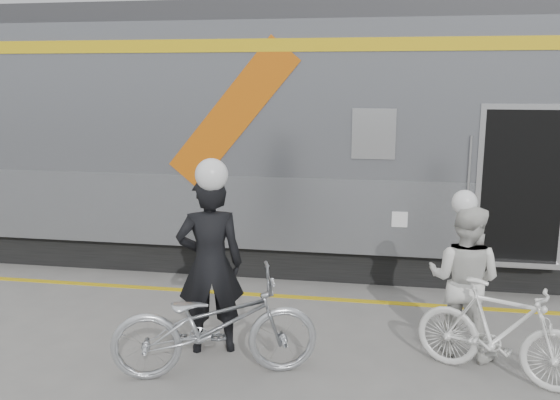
% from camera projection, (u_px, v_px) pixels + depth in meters
% --- Properties ---
extents(ground, '(90.00, 90.00, 0.00)m').
position_uv_depth(ground, '(315.00, 375.00, 6.12)').
color(ground, slate).
rests_on(ground, ground).
extents(train, '(24.00, 3.17, 4.10)m').
position_uv_depth(train, '(363.00, 137.00, 9.70)').
color(train, black).
rests_on(train, ground).
extents(safety_strip, '(24.00, 0.12, 0.01)m').
position_uv_depth(safety_strip, '(332.00, 299.00, 8.19)').
color(safety_strip, gold).
rests_on(safety_strip, ground).
extents(man, '(0.84, 0.67, 2.00)m').
position_uv_depth(man, '(210.00, 265.00, 6.50)').
color(man, black).
rests_on(man, ground).
extents(bicycle_left, '(2.22, 1.32, 1.10)m').
position_uv_depth(bicycle_left, '(215.00, 324.00, 6.03)').
color(bicycle_left, '#AEB1B6').
rests_on(bicycle_left, ground).
extents(woman, '(1.01, 0.91, 1.69)m').
position_uv_depth(woman, '(464.00, 280.00, 6.47)').
color(woman, silver).
rests_on(woman, ground).
extents(bicycle_right, '(1.75, 1.12, 1.02)m').
position_uv_depth(bicycle_right, '(500.00, 331.00, 5.96)').
color(bicycle_right, white).
rests_on(bicycle_right, ground).
extents(helmet_man, '(0.35, 0.35, 0.35)m').
position_uv_depth(helmet_man, '(208.00, 159.00, 6.26)').
color(helmet_man, white).
rests_on(helmet_man, man).
extents(helmet_woman, '(0.27, 0.27, 0.27)m').
position_uv_depth(helmet_woman, '(470.00, 192.00, 6.27)').
color(helmet_woman, white).
rests_on(helmet_woman, woman).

